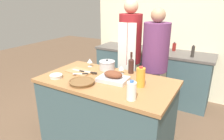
{
  "coord_description": "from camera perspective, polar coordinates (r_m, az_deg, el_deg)",
  "views": [
    {
      "loc": [
        1.14,
        -1.82,
        1.75
      ],
      "look_at": [
        0.0,
        0.13,
        0.96
      ],
      "focal_mm": 32.0,
      "sensor_mm": 36.0,
      "label": 1
    }
  ],
  "objects": [
    {
      "name": "kitchen_island",
      "position": [
        2.52,
        -1.51,
        -12.02
      ],
      "size": [
        1.56,
        0.86,
        0.88
      ],
      "color": "#3D565B",
      "rests_on": "ground_plane"
    },
    {
      "name": "back_counter",
      "position": [
        3.8,
        10.99,
        -0.98
      ],
      "size": [
        2.1,
        0.6,
        0.9
      ],
      "color": "#3D565B",
      "rests_on": "ground_plane"
    },
    {
      "name": "back_wall",
      "position": [
        3.94,
        13.53,
        11.92
      ],
      "size": [
        2.6,
        0.1,
        2.55
      ],
      "color": "beige",
      "rests_on": "ground_plane"
    },
    {
      "name": "roasting_pan",
      "position": [
        2.27,
        0.35,
        -2.06
      ],
      "size": [
        0.35,
        0.26,
        0.12
      ],
      "color": "#BCBCC1",
      "rests_on": "kitchen_island"
    },
    {
      "name": "wicker_basket",
      "position": [
        2.21,
        -8.65,
        -3.44
      ],
      "size": [
        0.28,
        0.28,
        0.04
      ],
      "color": "brown",
      "rests_on": "kitchen_island"
    },
    {
      "name": "cutting_board",
      "position": [
        2.58,
        -9.26,
        -0.48
      ],
      "size": [
        0.35,
        0.24,
        0.02
      ],
      "color": "#AD7F51",
      "rests_on": "kitchen_island"
    },
    {
      "name": "stock_pot",
      "position": [
        2.64,
        -1.42,
        1.37
      ],
      "size": [
        0.21,
        0.21,
        0.14
      ],
      "color": "#B7B7BC",
      "rests_on": "kitchen_island"
    },
    {
      "name": "mixing_bowl",
      "position": [
        2.46,
        -15.7,
        -1.65
      ],
      "size": [
        0.15,
        0.15,
        0.04
      ],
      "color": "beige",
      "rests_on": "kitchen_island"
    },
    {
      "name": "juice_jug",
      "position": [
        2.13,
        8.17,
        -2.06
      ],
      "size": [
        0.09,
        0.09,
        0.22
      ],
      "color": "orange",
      "rests_on": "kitchen_island"
    },
    {
      "name": "milk_jug",
      "position": [
        1.85,
        5.6,
        -5.95
      ],
      "size": [
        0.09,
        0.09,
        0.19
      ],
      "color": "white",
      "rests_on": "kitchen_island"
    },
    {
      "name": "wine_bottle_green",
      "position": [
        2.5,
        5.47,
        1.43
      ],
      "size": [
        0.07,
        0.07,
        0.27
      ],
      "color": "#381E19",
      "rests_on": "kitchen_island"
    },
    {
      "name": "wine_glass_left",
      "position": [
        2.48,
        2.7,
        0.55
      ],
      "size": [
        0.07,
        0.07,
        0.11
      ],
      "color": "silver",
      "rests_on": "kitchen_island"
    },
    {
      "name": "wine_glass_right",
      "position": [
        2.77,
        -6.37,
        2.59
      ],
      "size": [
        0.07,
        0.07,
        0.11
      ],
      "color": "silver",
      "rests_on": "kitchen_island"
    },
    {
      "name": "knife_chef",
      "position": [
        2.52,
        -6.51,
        -0.59
      ],
      "size": [
        0.23,
        0.06,
        0.01
      ],
      "color": "#B7B7BC",
      "rests_on": "cutting_board"
    },
    {
      "name": "knife_paring",
      "position": [
        2.47,
        -8.85,
        -1.06
      ],
      "size": [
        0.17,
        0.13,
        0.01
      ],
      "color": "#B7B7BC",
      "rests_on": "cutting_board"
    },
    {
      "name": "knife_bread",
      "position": [
        2.59,
        -9.47,
        -0.14
      ],
      "size": [
        0.19,
        0.04,
        0.01
      ],
      "color": "#B7B7BC",
      "rests_on": "cutting_board"
    },
    {
      "name": "condiment_bottle_tall",
      "position": [
        3.7,
        12.0,
        7.27
      ],
      "size": [
        0.06,
        0.06,
        0.22
      ],
      "color": "#B28E2D",
      "rests_on": "back_counter"
    },
    {
      "name": "condiment_bottle_short",
      "position": [
        3.7,
        17.33,
        6.29
      ],
      "size": [
        0.06,
        0.06,
        0.15
      ],
      "color": "maroon",
      "rests_on": "back_counter"
    },
    {
      "name": "condiment_bottle_extra",
      "position": [
        3.38,
        22.1,
        4.89
      ],
      "size": [
        0.05,
        0.05,
        0.19
      ],
      "color": "#332D28",
      "rests_on": "back_counter"
    },
    {
      "name": "person_cook_aproned",
      "position": [
        3.04,
        5.07,
        4.79
      ],
      "size": [
        0.34,
        0.36,
        1.77
      ],
      "rotation": [
        0.0,
        0.0,
        0.16
      ],
      "color": "beige",
      "rests_on": "ground_plane"
    },
    {
      "name": "person_cook_guest",
      "position": [
        2.89,
        12.11,
        2.15
      ],
      "size": [
        0.36,
        0.36,
        1.66
      ],
      "rotation": [
        0.0,
        0.0,
        -0.13
      ],
      "color": "beige",
      "rests_on": "ground_plane"
    }
  ]
}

